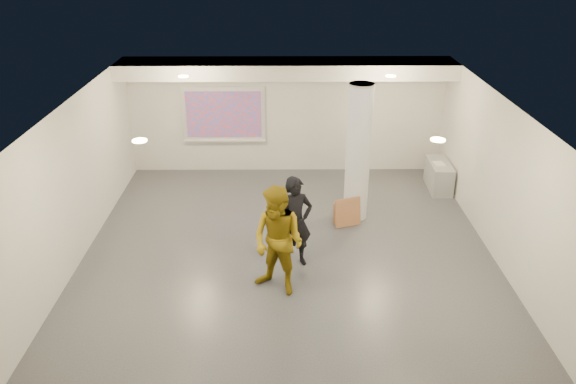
{
  "coord_description": "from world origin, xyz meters",
  "views": [
    {
      "loc": [
        -0.08,
        -9.31,
        5.78
      ],
      "look_at": [
        0.0,
        0.4,
        1.25
      ],
      "focal_mm": 35.0,
      "sensor_mm": 36.0,
      "label": 1
    }
  ],
  "objects_px": {
    "column": "(358,153)",
    "man": "(278,241)",
    "credenza": "(439,176)",
    "projection_screen": "(224,115)",
    "woman": "(295,222)"
  },
  "relations": [
    {
      "from": "projection_screen",
      "to": "woman",
      "type": "bearing_deg",
      "value": -69.43
    },
    {
      "from": "column",
      "to": "man",
      "type": "distance_m",
      "value": 3.33
    },
    {
      "from": "credenza",
      "to": "man",
      "type": "relative_size",
      "value": 0.58
    },
    {
      "from": "credenza",
      "to": "woman",
      "type": "relative_size",
      "value": 0.65
    },
    {
      "from": "column",
      "to": "man",
      "type": "bearing_deg",
      "value": -120.67
    },
    {
      "from": "projection_screen",
      "to": "column",
      "type": "bearing_deg",
      "value": -40.56
    },
    {
      "from": "column",
      "to": "credenza",
      "type": "height_order",
      "value": "column"
    },
    {
      "from": "woman",
      "to": "man",
      "type": "xyz_separation_m",
      "value": [
        -0.31,
        -0.87,
        0.1
      ]
    },
    {
      "from": "column",
      "to": "woman",
      "type": "distance_m",
      "value": 2.47
    },
    {
      "from": "column",
      "to": "projection_screen",
      "type": "bearing_deg",
      "value": 139.44
    },
    {
      "from": "projection_screen",
      "to": "credenza",
      "type": "distance_m",
      "value": 5.58
    },
    {
      "from": "column",
      "to": "woman",
      "type": "relative_size",
      "value": 1.68
    },
    {
      "from": "man",
      "to": "column",
      "type": "bearing_deg",
      "value": 91.91
    },
    {
      "from": "projection_screen",
      "to": "credenza",
      "type": "xyz_separation_m",
      "value": [
        5.32,
        -1.19,
        -1.19
      ]
    },
    {
      "from": "credenza",
      "to": "woman",
      "type": "distance_m",
      "value": 4.99
    }
  ]
}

